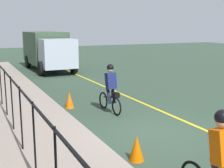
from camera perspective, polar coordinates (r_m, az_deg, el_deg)
ground_plane at (r=9.10m, az=8.08°, el=-9.44°), size 80.00×80.00×0.00m
lane_line_centre at (r=10.04m, az=15.75°, el=-7.76°), size 36.00×0.12×0.01m
sidewalk at (r=7.82m, az=-13.62°, el=-12.59°), size 40.00×3.20×0.15m
iron_fence at (r=8.31m, az=-18.19°, el=-2.43°), size 17.75×0.04×1.60m
cyclist_lead at (r=10.91m, az=-0.27°, el=-0.90°), size 1.71×0.38×1.83m
cyclist_follow at (r=5.48m, az=20.22°, el=-14.00°), size 1.71×0.38×1.83m
box_truck_background at (r=22.33m, az=-12.34°, el=6.62°), size 6.73×2.60×2.78m
traffic_cone_near at (r=11.77m, az=-8.24°, el=-3.07°), size 0.36×0.36×0.65m
traffic_cone_far at (r=7.23m, az=4.78°, el=-12.26°), size 0.36×0.36×0.63m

